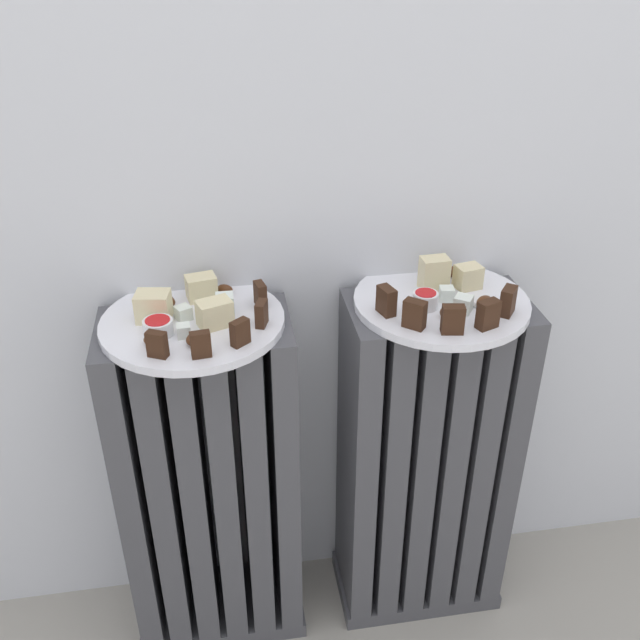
% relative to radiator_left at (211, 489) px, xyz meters
% --- Properties ---
extents(radiator_left, '(0.29, 0.16, 0.62)m').
position_rel_radiator_left_xyz_m(radiator_left, '(0.00, 0.00, 0.00)').
color(radiator_left, '#47474C').
rests_on(radiator_left, ground_plane).
extents(radiator_right, '(0.29, 0.16, 0.62)m').
position_rel_radiator_left_xyz_m(radiator_right, '(0.37, 0.00, 0.00)').
color(radiator_right, '#47474C').
rests_on(radiator_right, ground_plane).
extents(plate_left, '(0.26, 0.26, 0.01)m').
position_rel_radiator_left_xyz_m(plate_left, '(-0.00, 0.00, 0.32)').
color(plate_left, white).
rests_on(plate_left, radiator_left).
extents(plate_right, '(0.26, 0.26, 0.01)m').
position_rel_radiator_left_xyz_m(plate_right, '(0.37, 0.00, 0.32)').
color(plate_right, white).
rests_on(plate_right, radiator_right).
extents(dark_cake_slice_left_0, '(0.03, 0.02, 0.04)m').
position_rel_radiator_left_xyz_m(dark_cake_slice_left_0, '(-0.04, -0.09, 0.35)').
color(dark_cake_slice_left_0, '#382114').
rests_on(dark_cake_slice_left_0, plate_left).
extents(dark_cake_slice_left_1, '(0.03, 0.02, 0.04)m').
position_rel_radiator_left_xyz_m(dark_cake_slice_left_1, '(0.01, -0.10, 0.35)').
color(dark_cake_slice_left_1, '#382114').
rests_on(dark_cake_slice_left_1, plate_left).
extents(dark_cake_slice_left_2, '(0.03, 0.03, 0.04)m').
position_rel_radiator_left_xyz_m(dark_cake_slice_left_2, '(0.06, -0.08, 0.35)').
color(dark_cake_slice_left_2, '#382114').
rests_on(dark_cake_slice_left_2, plate_left).
extents(dark_cake_slice_left_3, '(0.02, 0.03, 0.04)m').
position_rel_radiator_left_xyz_m(dark_cake_slice_left_3, '(0.10, -0.03, 0.35)').
color(dark_cake_slice_left_3, '#382114').
rests_on(dark_cake_slice_left_3, plate_left).
extents(dark_cake_slice_left_4, '(0.02, 0.03, 0.04)m').
position_rel_radiator_left_xyz_m(dark_cake_slice_left_4, '(0.10, 0.02, 0.35)').
color(dark_cake_slice_left_4, '#382114').
rests_on(dark_cake_slice_left_4, plate_left).
extents(marble_cake_slice_left_0, '(0.05, 0.05, 0.04)m').
position_rel_radiator_left_xyz_m(marble_cake_slice_left_0, '(0.03, -0.02, 0.35)').
color(marble_cake_slice_left_0, beige).
rests_on(marble_cake_slice_left_0, plate_left).
extents(marble_cake_slice_left_1, '(0.05, 0.04, 0.04)m').
position_rel_radiator_left_xyz_m(marble_cake_slice_left_1, '(0.02, 0.06, 0.35)').
color(marble_cake_slice_left_1, beige).
rests_on(marble_cake_slice_left_1, plate_left).
extents(marble_cake_slice_left_2, '(0.05, 0.04, 0.04)m').
position_rel_radiator_left_xyz_m(marble_cake_slice_left_2, '(-0.05, 0.01, 0.35)').
color(marble_cake_slice_left_2, beige).
rests_on(marble_cake_slice_left_2, plate_left).
extents(turkish_delight_left_0, '(0.03, 0.03, 0.02)m').
position_rel_radiator_left_xyz_m(turkish_delight_left_0, '(-0.01, -0.00, 0.34)').
color(turkish_delight_left_0, white).
rests_on(turkish_delight_left_0, plate_left).
extents(turkish_delight_left_1, '(0.02, 0.02, 0.02)m').
position_rel_radiator_left_xyz_m(turkish_delight_left_1, '(-0.01, -0.05, 0.34)').
color(turkish_delight_left_1, white).
rests_on(turkish_delight_left_1, plate_left).
extents(turkish_delight_left_2, '(0.03, 0.03, 0.03)m').
position_rel_radiator_left_xyz_m(turkish_delight_left_2, '(0.05, 0.01, 0.34)').
color(turkish_delight_left_2, white).
rests_on(turkish_delight_left_2, plate_left).
extents(medjool_date_left_0, '(0.03, 0.03, 0.01)m').
position_rel_radiator_left_xyz_m(medjool_date_left_0, '(0.00, -0.07, 0.34)').
color(medjool_date_left_0, '#4C2814').
rests_on(medjool_date_left_0, plate_left).
extents(medjool_date_left_1, '(0.03, 0.03, 0.01)m').
position_rel_radiator_left_xyz_m(medjool_date_left_1, '(-0.05, -0.06, 0.34)').
color(medjool_date_left_1, '#4C2814').
rests_on(medjool_date_left_1, plate_left).
extents(medjool_date_left_2, '(0.03, 0.03, 0.02)m').
position_rel_radiator_left_xyz_m(medjool_date_left_2, '(-0.03, 0.05, 0.34)').
color(medjool_date_left_2, '#4C2814').
rests_on(medjool_date_left_2, plate_left).
extents(medjool_date_left_3, '(0.03, 0.03, 0.02)m').
position_rel_radiator_left_xyz_m(medjool_date_left_3, '(0.05, 0.07, 0.34)').
color(medjool_date_left_3, '#4C2814').
rests_on(medjool_date_left_3, plate_left).
extents(jam_bowl_left, '(0.04, 0.04, 0.02)m').
position_rel_radiator_left_xyz_m(jam_bowl_left, '(-0.05, -0.03, 0.34)').
color(jam_bowl_left, white).
rests_on(jam_bowl_left, plate_left).
extents(dark_cake_slice_right_0, '(0.03, 0.03, 0.04)m').
position_rel_radiator_left_xyz_m(dark_cake_slice_right_0, '(0.28, -0.03, 0.35)').
color(dark_cake_slice_right_0, '#382114').
rests_on(dark_cake_slice_right_0, plate_right).
extents(dark_cake_slice_right_1, '(0.03, 0.03, 0.04)m').
position_rel_radiator_left_xyz_m(dark_cake_slice_right_1, '(0.30, -0.07, 0.35)').
color(dark_cake_slice_right_1, '#382114').
rests_on(dark_cake_slice_right_1, plate_right).
extents(dark_cake_slice_right_2, '(0.03, 0.02, 0.04)m').
position_rel_radiator_left_xyz_m(dark_cake_slice_right_2, '(0.35, -0.10, 0.35)').
color(dark_cake_slice_right_2, '#382114').
rests_on(dark_cake_slice_right_2, plate_right).
extents(dark_cake_slice_right_3, '(0.03, 0.03, 0.04)m').
position_rel_radiator_left_xyz_m(dark_cake_slice_right_3, '(0.40, -0.09, 0.35)').
color(dark_cake_slice_right_3, '#382114').
rests_on(dark_cake_slice_right_3, plate_right).
extents(dark_cake_slice_right_4, '(0.03, 0.03, 0.04)m').
position_rel_radiator_left_xyz_m(dark_cake_slice_right_4, '(0.45, -0.06, 0.35)').
color(dark_cake_slice_right_4, '#382114').
rests_on(dark_cake_slice_right_4, plate_right).
extents(marble_cake_slice_right_0, '(0.04, 0.04, 0.04)m').
position_rel_radiator_left_xyz_m(marble_cake_slice_right_0, '(0.42, 0.03, 0.35)').
color(marble_cake_slice_right_0, beige).
rests_on(marble_cake_slice_right_0, plate_right).
extents(marble_cake_slice_right_1, '(0.04, 0.03, 0.05)m').
position_rel_radiator_left_xyz_m(marble_cake_slice_right_1, '(0.37, 0.03, 0.35)').
color(marble_cake_slice_right_1, beige).
rests_on(marble_cake_slice_right_1, plate_right).
extents(turkish_delight_right_0, '(0.02, 0.02, 0.02)m').
position_rel_radiator_left_xyz_m(turkish_delight_right_0, '(0.37, -0.01, 0.34)').
color(turkish_delight_right_0, white).
rests_on(turkish_delight_right_0, plate_right).
extents(turkish_delight_right_1, '(0.03, 0.03, 0.02)m').
position_rel_radiator_left_xyz_m(turkish_delight_right_1, '(0.39, -0.04, 0.34)').
color(turkish_delight_right_1, white).
rests_on(turkish_delight_right_1, plate_right).
extents(medjool_date_right_0, '(0.02, 0.03, 0.02)m').
position_rel_radiator_left_xyz_m(medjool_date_right_0, '(0.36, -0.06, 0.34)').
color(medjool_date_right_0, '#4C2814').
rests_on(medjool_date_right_0, plate_right).
extents(medjool_date_right_1, '(0.03, 0.03, 0.02)m').
position_rel_radiator_left_xyz_m(medjool_date_right_1, '(0.42, -0.04, 0.34)').
color(medjool_date_right_1, '#4C2814').
rests_on(medjool_date_right_1, plate_right).
extents(medjool_date_right_2, '(0.03, 0.03, 0.02)m').
position_rel_radiator_left_xyz_m(medjool_date_right_2, '(0.40, 0.07, 0.34)').
color(medjool_date_right_2, '#4C2814').
rests_on(medjool_date_right_2, plate_right).
extents(jam_bowl_right, '(0.04, 0.04, 0.02)m').
position_rel_radiator_left_xyz_m(jam_bowl_right, '(0.34, -0.02, 0.34)').
color(jam_bowl_right, white).
rests_on(jam_bowl_right, plate_right).
extents(fork, '(0.05, 0.09, 0.00)m').
position_rel_radiator_left_xyz_m(fork, '(0.40, -0.01, 0.33)').
color(fork, '#B7B7BC').
rests_on(fork, plate_right).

